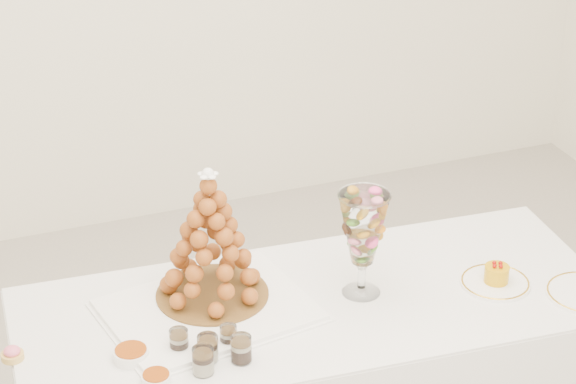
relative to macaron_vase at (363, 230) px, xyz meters
name	(u,v)px	position (x,y,z in m)	size (l,w,h in m)	color
lace_tray	(208,310)	(-0.46, 0.06, -0.20)	(0.56, 0.42, 0.02)	white
macaron_vase	(363,230)	(0.00, 0.00, 0.00)	(0.15, 0.15, 0.33)	white
cake_plate	(495,283)	(0.40, -0.11, -0.21)	(0.21, 0.21, 0.01)	white
pink_tart	(12,354)	(-1.02, 0.04, -0.20)	(0.06, 0.06, 0.04)	tan
verrine_a	(179,341)	(-0.59, -0.10, -0.18)	(0.05, 0.05, 0.07)	white
verrine_b	(208,348)	(-0.53, -0.16, -0.17)	(0.06, 0.06, 0.08)	white
verrine_c	(228,336)	(-0.46, -0.12, -0.18)	(0.05, 0.05, 0.06)	white
verrine_d	(203,361)	(-0.56, -0.21, -0.17)	(0.06, 0.06, 0.08)	white
verrine_e	(241,349)	(-0.45, -0.20, -0.17)	(0.06, 0.06, 0.08)	white
ramekin_back	(131,355)	(-0.72, -0.08, -0.20)	(0.10, 0.10, 0.03)	white
ramekin_front	(156,379)	(-0.69, -0.21, -0.20)	(0.08, 0.08, 0.02)	white
croquembouche	(210,236)	(-0.43, 0.12, 0.01)	(0.33, 0.33, 0.41)	brown
mousse_cake	(497,274)	(0.40, -0.11, -0.18)	(0.07, 0.07, 0.07)	#D39909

